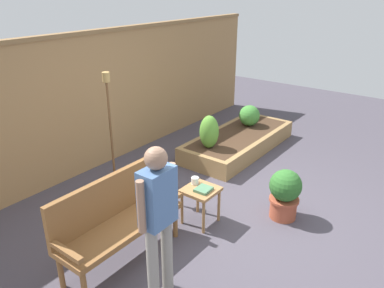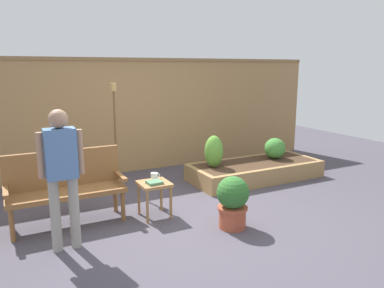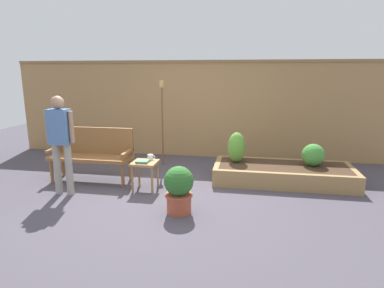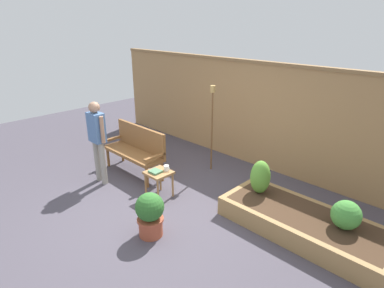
% 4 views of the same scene
% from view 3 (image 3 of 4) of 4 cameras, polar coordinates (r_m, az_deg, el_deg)
% --- Properties ---
extents(ground_plane, '(14.00, 14.00, 0.00)m').
position_cam_3_polar(ground_plane, '(5.15, -5.05, -9.24)').
color(ground_plane, '#47424C').
extents(fence_back, '(8.40, 0.14, 2.16)m').
position_cam_3_polar(fence_back, '(7.36, 0.05, 6.23)').
color(fence_back, '#A37A4C').
rests_on(fence_back, ground_plane).
extents(garden_bench, '(1.44, 0.48, 0.94)m').
position_cam_3_polar(garden_bench, '(6.03, -17.10, -1.05)').
color(garden_bench, brown).
rests_on(garden_bench, ground_plane).
extents(side_table, '(0.40, 0.40, 0.48)m').
position_cam_3_polar(side_table, '(5.35, -8.28, -3.96)').
color(side_table, '#9E7042').
rests_on(side_table, ground_plane).
extents(cup_on_table, '(0.13, 0.09, 0.09)m').
position_cam_3_polar(cup_on_table, '(5.42, -7.32, -2.31)').
color(cup_on_table, white).
rests_on(cup_on_table, side_table).
extents(book_on_table, '(0.20, 0.18, 0.04)m').
position_cam_3_polar(book_on_table, '(5.28, -8.68, -3.06)').
color(book_on_table, '#4C7A56').
rests_on(book_on_table, side_table).
extents(potted_boxwood, '(0.41, 0.41, 0.66)m').
position_cam_3_polar(potted_boxwood, '(4.46, -2.34, -7.78)').
color(potted_boxwood, '#A84C33').
rests_on(potted_boxwood, ground_plane).
extents(raised_planter_bed, '(2.40, 1.00, 0.30)m').
position_cam_3_polar(raised_planter_bed, '(5.97, 15.69, -5.05)').
color(raised_planter_bed, '#997547').
rests_on(raised_planter_bed, ground_plane).
extents(shrub_near_bench, '(0.32, 0.32, 0.55)m').
position_cam_3_polar(shrub_near_bench, '(5.90, 7.84, -0.60)').
color(shrub_near_bench, brown).
rests_on(shrub_near_bench, raised_planter_bed).
extents(shrub_far_corner, '(0.39, 0.39, 0.39)m').
position_cam_3_polar(shrub_far_corner, '(6.02, 20.57, -1.81)').
color(shrub_far_corner, brown).
rests_on(shrub_far_corner, raised_planter_bed).
extents(tiki_torch, '(0.10, 0.10, 1.74)m').
position_cam_3_polar(tiki_torch, '(6.60, -5.28, 6.27)').
color(tiki_torch, brown).
rests_on(tiki_torch, ground_plane).
extents(person_by_bench, '(0.47, 0.20, 1.56)m').
position_cam_3_polar(person_by_bench, '(5.38, -22.19, 1.19)').
color(person_by_bench, gray).
rests_on(person_by_bench, ground_plane).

